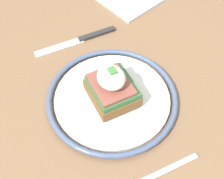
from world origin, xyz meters
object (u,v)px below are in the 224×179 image
(knife, at_px, (82,39))
(fork, at_px, (153,177))
(sandwich, at_px, (112,87))
(plate, at_px, (112,98))

(knife, bearing_deg, fork, 176.05)
(sandwich, distance_m, knife, 0.18)
(sandwich, bearing_deg, knife, -4.89)
(plate, bearing_deg, fork, 176.91)
(sandwich, xyz_separation_m, fork, (-0.16, 0.01, -0.04))
(plate, height_order, sandwich, sandwich)
(plate, relative_size, sandwich, 2.79)
(fork, bearing_deg, plate, -3.09)
(fork, height_order, knife, knife)
(plate, bearing_deg, knife, -4.75)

